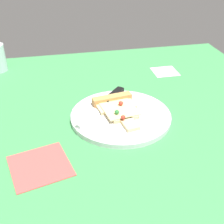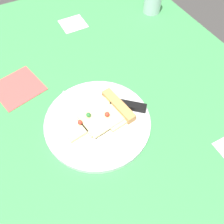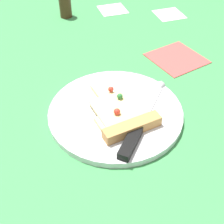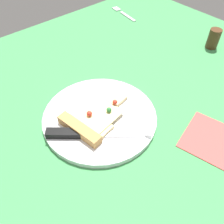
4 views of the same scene
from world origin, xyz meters
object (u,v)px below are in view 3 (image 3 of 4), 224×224
Objects in this scene: pizza_slice at (121,114)px; pepper_shaker at (65,7)px; napkin at (177,58)px; knife at (140,124)px; plate at (115,112)px.

pepper_shaker is at bearing 81.84° from pizza_slice.
napkin is (34.59, 22.95, -3.08)cm from pepper_shaker.
pepper_shaker is (-52.82, -0.67, 1.07)cm from pizza_slice.
knife is 56.46cm from pepper_shaker.
plate is at bearing 90.34° from pizza_slice.
pizza_slice is 52.83cm from pepper_shaker.
plate is 6.96cm from knife.
knife is 1.49× the size of napkin.
napkin is at bearing 124.66° from plate.
knife is (6.06, 3.15, 1.31)cm from plate.
napkin is (-21.75, 19.54, -1.82)cm from knife.
pizza_slice reaches higher than knife.
pizza_slice reaches higher than napkin.
knife is at bearing -41.93° from napkin.
napkin is at bearing 30.40° from pizza_slice.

